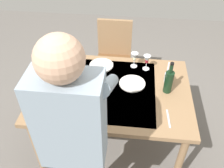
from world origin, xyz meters
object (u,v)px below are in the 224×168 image
chair_near (114,54)px  wine_glass_right (147,60)px  person_server (75,144)px  serving_bowl_pasta (62,82)px  dinner_plate_far (101,65)px  water_cup_near_left (168,78)px  wine_bottle (169,81)px  water_cup_near_right (55,62)px  wine_glass_left (134,57)px  dining_table (112,95)px  dinner_plate_near (132,83)px

chair_near → wine_glass_right: bearing=123.4°
person_server → serving_bowl_pasta: 0.82m
person_server → dinner_plate_far: size_ratio=7.34×
chair_near → serving_bowl_pasta: bearing=67.1°
chair_near → water_cup_near_left: size_ratio=10.32×
wine_bottle → water_cup_near_left: (-0.01, -0.12, -0.07)m
water_cup_near_left → water_cup_near_right: 1.07m
wine_glass_left → dinner_plate_far: bearing=4.4°
wine_glass_right → dinner_plate_far: (0.43, -0.00, -0.10)m
chair_near → water_cup_near_left: chair_near is taller
person_server → water_cup_near_right: 1.11m
dining_table → dinner_plate_far: (0.14, -0.32, 0.09)m
dinner_plate_far → wine_bottle: bearing=154.0°
water_cup_near_left → dinner_plate_near: bearing=11.6°
wine_glass_right → wine_bottle: bearing=121.7°
person_server → wine_bottle: 0.98m
chair_near → person_server: 1.66m
wine_bottle → chair_near: bearing=-57.2°
wine_glass_right → water_cup_near_right: bearing=3.2°
dining_table → chair_near: bearing=-85.1°
dining_table → water_cup_near_left: size_ratio=15.32×
dining_table → water_cup_near_right: water_cup_near_right is taller
water_cup_near_right → dinner_plate_far: (-0.44, -0.05, -0.04)m
chair_near → wine_glass_left: chair_near is taller
person_server → dinner_plate_far: 1.08m
dining_table → wine_glass_right: (-0.29, -0.31, 0.18)m
serving_bowl_pasta → dinner_plate_near: bearing=-172.9°
wine_glass_right → serving_bowl_pasta: size_ratio=0.50×
wine_glass_right → dinner_plate_near: size_ratio=0.66×
wine_glass_left → serving_bowl_pasta: (0.61, 0.34, -0.07)m
wine_glass_right → dinner_plate_far: bearing=-0.7°
dining_table → wine_glass_left: 0.42m
chair_near → wine_bottle: bearing=122.8°
water_cup_near_right → serving_bowl_pasta: (-0.14, 0.26, -0.02)m
wine_glass_right → water_cup_near_right: (0.86, 0.05, -0.06)m
serving_bowl_pasta → dining_table: bearing=179.6°
dinner_plate_near → wine_glass_left: bearing=-90.6°
wine_glass_left → wine_glass_right: size_ratio=1.00×
person_server → dinner_plate_near: (-0.31, -0.82, -0.21)m
person_server → water_cup_near_right: (0.44, -1.00, -0.16)m
wine_bottle → water_cup_near_left: wine_bottle is taller
chair_near → dinner_plate_far: 0.59m
person_server → serving_bowl_pasta: (0.30, -0.74, -0.18)m
person_server → wine_glass_left: size_ratio=11.19×
dinner_plate_near → dinner_plate_far: bearing=-37.4°
dining_table → chair_near: (0.07, -0.86, -0.14)m
wine_bottle → dinner_plate_near: wine_bottle is taller
wine_glass_left → wine_glass_right: bearing=165.9°
water_cup_near_right → person_server: bearing=113.7°
wine_bottle → dining_table: bearing=2.3°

